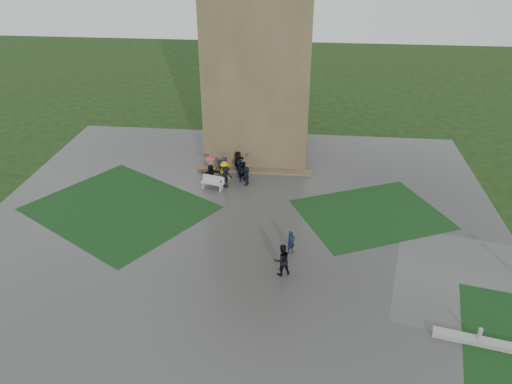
# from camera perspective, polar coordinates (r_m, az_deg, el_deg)

# --- Properties ---
(ground) EXTENTS (120.00, 120.00, 0.00)m
(ground) POSITION_cam_1_polar(r_m,az_deg,el_deg) (29.96, -2.46, -6.58)
(ground) COLOR black
(plaza) EXTENTS (34.00, 34.00, 0.02)m
(plaza) POSITION_cam_1_polar(r_m,az_deg,el_deg) (31.60, -1.94, -4.51)
(plaza) COLOR #3A3A37
(plaza) RESTS_ON ground
(lawn_inset_left) EXTENTS (14.10, 13.46, 0.01)m
(lawn_inset_left) POSITION_cam_1_polar(r_m,az_deg,el_deg) (35.29, -15.30, -1.78)
(lawn_inset_left) COLOR black
(lawn_inset_left) RESTS_ON plaza
(lawn_inset_right) EXTENTS (11.12, 10.15, 0.01)m
(lawn_inset_right) POSITION_cam_1_polar(r_m,az_deg,el_deg) (34.22, 13.02, -2.48)
(lawn_inset_right) COLOR black
(lawn_inset_right) RESTS_ON plaza
(tower) EXTENTS (8.00, 8.00, 18.00)m
(tower) POSITION_cam_1_polar(r_m,az_deg,el_deg) (40.30, 0.46, 16.67)
(tower) COLOR brown
(tower) RESTS_ON ground
(tower_plinth) EXTENTS (9.00, 0.80, 0.22)m
(tower_plinth) POSITION_cam_1_polar(r_m,az_deg,el_deg) (38.99, -0.23, 2.47)
(tower_plinth) COLOR brown
(tower_plinth) RESTS_ON plaza
(bench) EXTENTS (1.78, 0.95, 0.99)m
(bench) POSITION_cam_1_polar(r_m,az_deg,el_deg) (36.46, -4.96, 1.11)
(bench) COLOR #B0B1AC
(bench) RESTS_ON plaza
(visitor_cluster) EXTENTS (3.87, 4.08, 2.69)m
(visitor_cluster) POSITION_cam_1_polar(r_m,az_deg,el_deg) (37.21, -2.81, 2.91)
(visitor_cluster) COLOR black
(visitor_cluster) RESTS_ON plaza
(pedestrian_mid) EXTENTS (0.63, 0.60, 1.45)m
(pedestrian_mid) POSITION_cam_1_polar(r_m,az_deg,el_deg) (29.32, 4.02, -5.74)
(pedestrian_mid) COLOR black
(pedestrian_mid) RESTS_ON plaza
(pedestrian_near) EXTENTS (1.06, 0.87, 1.89)m
(pedestrian_near) POSITION_cam_1_polar(r_m,az_deg,el_deg) (27.48, 2.98, -7.75)
(pedestrian_near) COLOR black
(pedestrian_near) RESTS_ON plaza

